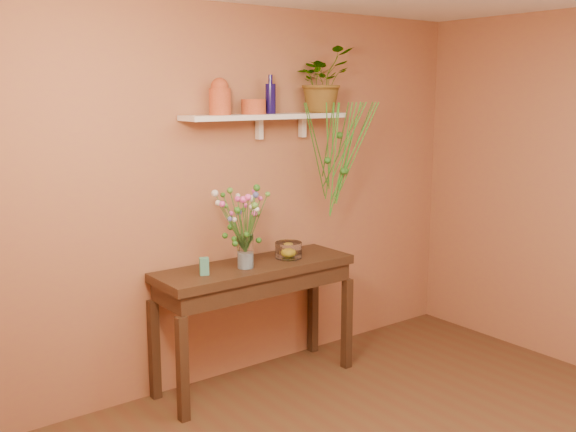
{
  "coord_description": "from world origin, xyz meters",
  "views": [
    {
      "loc": [
        -2.69,
        -2.03,
        2.09
      ],
      "look_at": [
        0.0,
        1.55,
        1.25
      ],
      "focal_mm": 41.19,
      "sensor_mm": 36.0,
      "label": 1
    }
  ],
  "objects": [
    {
      "name": "glass_bowl",
      "position": [
        0.15,
        1.74,
        0.95
      ],
      "size": [
        0.2,
        0.2,
        0.12
      ],
      "color": "white",
      "rests_on": "sideboard"
    },
    {
      "name": "blue_bottle",
      "position": [
        0.1,
        1.89,
        2.05
      ],
      "size": [
        0.09,
        0.09,
        0.28
      ],
      "color": "#120A43",
      "rests_on": "wall_shelf"
    },
    {
      "name": "spider_plant",
      "position": [
        0.56,
        1.87,
        2.18
      ],
      "size": [
        0.48,
        0.43,
        0.49
      ],
      "primitive_type": "imported",
      "rotation": [
        0.0,
        0.0,
        0.13
      ],
      "color": "#2A661C",
      "rests_on": "wall_shelf"
    },
    {
      "name": "room",
      "position": [
        0.0,
        0.0,
        1.35
      ],
      "size": [
        4.04,
        4.04,
        2.7
      ],
      "color": "#512E1C",
      "rests_on": "ground"
    },
    {
      "name": "plant_fronds",
      "position": [
        0.6,
        1.71,
        1.64
      ],
      "size": [
        0.76,
        0.34,
        0.87
      ],
      "color": "#2A661C",
      "rests_on": "wall_shelf"
    },
    {
      "name": "lemon",
      "position": [
        0.16,
        1.75,
        0.93
      ],
      "size": [
        0.07,
        0.07,
        0.07
      ],
      "primitive_type": "sphere",
      "color": "yellow",
      "rests_on": "glass_bowl"
    },
    {
      "name": "carton",
      "position": [
        -0.58,
        1.71,
        0.95
      ],
      "size": [
        0.07,
        0.06,
        0.12
      ],
      "primitive_type": "cube",
      "rotation": [
        0.0,
        0.0,
        -0.35
      ],
      "color": "#296280",
      "rests_on": "sideboard"
    },
    {
      "name": "terracotta_jug",
      "position": [
        -0.32,
        1.9,
        2.06
      ],
      "size": [
        0.2,
        0.2,
        0.25
      ],
      "color": "#BB4930",
      "rests_on": "wall_shelf"
    },
    {
      "name": "terracotta_pot",
      "position": [
        -0.05,
        1.89,
        1.99
      ],
      "size": [
        0.18,
        0.18,
        0.11
      ],
      "primitive_type": "cylinder",
      "rotation": [
        0.0,
        0.0,
        -0.05
      ],
      "color": "#BB4930",
      "rests_on": "wall_shelf"
    },
    {
      "name": "sideboard",
      "position": [
        -0.15,
        1.74,
        0.76
      ],
      "size": [
        1.47,
        0.47,
        0.89
      ],
      "color": "#3C2417",
      "rests_on": "ground"
    },
    {
      "name": "wall_shelf",
      "position": [
        0.06,
        1.87,
        1.92
      ],
      "size": [
        1.3,
        0.24,
        0.19
      ],
      "color": "white",
      "rests_on": "room"
    },
    {
      "name": "bouquet",
      "position": [
        -0.28,
        1.69,
        1.29
      ],
      "size": [
        0.33,
        0.47,
        0.47
      ],
      "color": "#386B28",
      "rests_on": "glass_vase"
    },
    {
      "name": "glass_vase",
      "position": [
        -0.26,
        1.69,
        0.99
      ],
      "size": [
        0.11,
        0.11,
        0.23
      ],
      "color": "white",
      "rests_on": "sideboard"
    }
  ]
}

